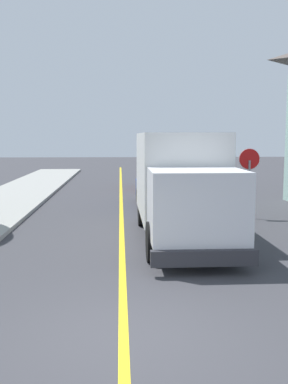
% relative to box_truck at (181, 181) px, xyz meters
% --- Properties ---
extents(ground_plane, '(120.00, 120.00, 0.00)m').
position_rel_box_truck_xyz_m(ground_plane, '(-1.80, -6.75, -1.77)').
color(ground_plane, '#38383D').
extents(centre_line_yellow, '(0.16, 56.00, 0.01)m').
position_rel_box_truck_xyz_m(centre_line_yellow, '(-1.80, 3.25, -1.76)').
color(centre_line_yellow, gold).
rests_on(centre_line_yellow, ground).
extents(box_truck, '(2.44, 7.19, 3.20)m').
position_rel_box_truck_xyz_m(box_truck, '(0.00, 0.00, 0.00)').
color(box_truck, silver).
rests_on(box_truck, ground).
extents(parked_car_near, '(1.91, 4.44, 1.67)m').
position_rel_box_truck_xyz_m(parked_car_near, '(-0.13, 6.21, -0.97)').
color(parked_car_near, '#2D4793').
rests_on(parked_car_near, ground).
extents(parked_car_mid, '(1.99, 4.48, 1.67)m').
position_rel_box_truck_xyz_m(parked_car_mid, '(0.38, 13.03, -0.97)').
color(parked_car_mid, maroon).
rests_on(parked_car_mid, ground).
extents(stop_sign, '(0.80, 0.10, 2.65)m').
position_rel_box_truck_xyz_m(stop_sign, '(3.02, 3.12, 0.09)').
color(stop_sign, gray).
rests_on(stop_sign, ground).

